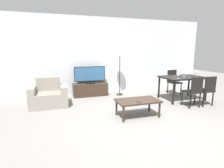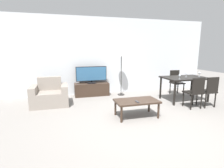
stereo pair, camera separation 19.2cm
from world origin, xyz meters
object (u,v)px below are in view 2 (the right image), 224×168
Objects in this scene: tv at (91,75)px; wine_glass_right at (180,76)px; armchair at (50,95)px; coffee_table at (137,102)px; wine_glass_left at (199,73)px; wine_glass_center at (186,74)px; dining_table at (185,80)px; tv_stand at (92,89)px; dining_chair_near at (195,91)px; floor_lamp at (121,54)px; dining_chair_near_right at (209,90)px; remote_primary at (137,102)px; dining_chair_far at (176,81)px.

tv is 7.24× the size of wine_glass_right.
armchair reaches higher than coffee_table.
wine_glass_left is 1.00× the size of wine_glass_center.
dining_table is 9.01× the size of wine_glass_center.
wine_glass_center reaches higher than armchair.
tv is (0.00, -0.00, 0.51)m from tv_stand.
dining_chair_near is 0.61m from wine_glass_right.
dining_chair_near_right is at bearing -44.83° from floor_lamp.
armchair is 3.80m from wine_glass_right.
remote_primary is at bearing -155.28° from wine_glass_right.
tv_stand is 1.37× the size of dining_chair_near.
dining_chair_near_right is at bearing 3.83° from coffee_table.
wine_glass_center reaches higher than dining_chair_near.
dining_chair_far reaches higher than dining_table.
dining_chair_near_right is at bearing -35.52° from tv_stand.
remote_primary is (2.01, -1.64, 0.13)m from armchair.
dining_table is at bearing 178.42° from wine_glass_left.
dining_table is at bearing -171.02° from wine_glass_center.
coffee_table is 0.77× the size of dining_table.
floor_lamp is at bearing 135.17° from dining_chair_near_right.
tv is at bearing 154.06° from wine_glass_center.
tv_stand is 1.16× the size of coffee_table.
tv_stand is 1.37× the size of dining_chair_near_right.
coffee_table is at bearing -176.17° from dining_chair_near_right.
wine_glass_left is (2.22, -1.19, -0.60)m from floor_lamp.
dining_table reaches higher than tv_stand.
coffee_table is (0.72, -2.25, -0.38)m from tv.
dining_table is 8.77× the size of remote_primary.
tv_stand is at bearing 90.00° from tv.
dining_chair_far is at bearing 36.34° from coffee_table.
armchair is at bearing -150.59° from tv_stand.
dining_chair_near_right is (0.00, -1.49, 0.00)m from dining_chair_far.
armchair is 6.78× the size of remote_primary.
remote_primary is 2.38m from wine_glass_center.
armchair is 6.97× the size of wine_glass_left.
dining_table is at bearing 72.80° from dining_chair_near.
armchair is at bearing 160.53° from dining_chair_near.
dining_chair_far is at bearing 38.06° from remote_primary.
dining_chair_near_right is 0.87m from wine_glass_left.
wine_glass_left is at bearing -28.10° from floor_lamp.
dining_chair_near_right is at bearing -111.92° from wine_glass_left.
dining_table reaches higher than remote_primary.
coffee_table is 0.61× the size of floor_lamp.
remote_primary is at bearing -74.34° from tv.
dining_chair_near_right is at bearing -35.49° from tv.
remote_primary is at bearing -153.11° from dining_table.
dining_table is (4.05, -0.61, 0.37)m from armchair.
armchair is at bearing 162.49° from dining_chair_near_right.
dining_chair_far is 1.00× the size of dining_chair_near_right.
dining_chair_near_right is (0.23, -0.74, -0.17)m from dining_table.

